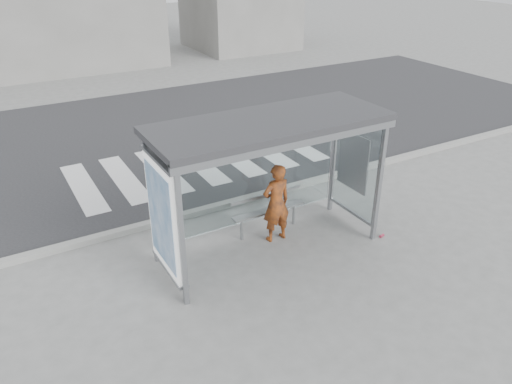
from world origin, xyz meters
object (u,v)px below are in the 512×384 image
person (276,203)px  bench (268,210)px  bus_shelter (250,157)px  soda_can (382,236)px

person → bench: (0.02, 0.33, -0.32)m
person → bench: 0.46m
bus_shelter → bench: (0.70, 0.52, -1.49)m
bench → soda_can: bearing=-35.6°
bench → soda_can: (1.87, -1.34, -0.46)m
bench → bus_shelter: bearing=-143.4°
bus_shelter → soda_can: bus_shelter is taller
bus_shelter → bench: 1.73m
bench → soda_can: bench is taller
bus_shelter → person: 1.37m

